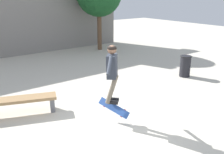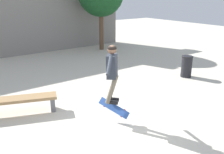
# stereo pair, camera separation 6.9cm
# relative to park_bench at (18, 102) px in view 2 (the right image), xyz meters

# --- Properties ---
(ground_plane) EXTENTS (40.00, 40.00, 0.00)m
(ground_plane) POSITION_rel_park_bench_xyz_m (1.79, -2.07, -0.34)
(ground_plane) COLOR beige
(building_backdrop) EXTENTS (13.44, 0.52, 4.97)m
(building_backdrop) POSITION_rel_park_bench_xyz_m (1.81, 6.81, 1.70)
(building_backdrop) COLOR gray
(building_backdrop) RESTS_ON ground_plane
(park_bench) EXTENTS (2.01, 1.10, 0.46)m
(park_bench) POSITION_rel_park_bench_xyz_m (0.00, 0.00, 0.00)
(park_bench) COLOR #99754C
(park_bench) RESTS_ON ground_plane
(trash_bin) EXTENTS (0.44, 0.44, 0.82)m
(trash_bin) POSITION_rel_park_bench_xyz_m (6.15, -0.63, 0.09)
(trash_bin) COLOR black
(trash_bin) RESTS_ON ground_plane
(skater) EXTENTS (0.92, 0.91, 1.42)m
(skater) POSITION_rel_park_bench_xyz_m (1.76, -1.80, 1.02)
(skater) COLOR #282D38
(skateboard_flipping) EXTENTS (0.42, 0.78, 0.39)m
(skateboard_flipping) POSITION_rel_park_bench_xyz_m (1.78, -1.84, 0.03)
(skateboard_flipping) COLOR #2D519E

